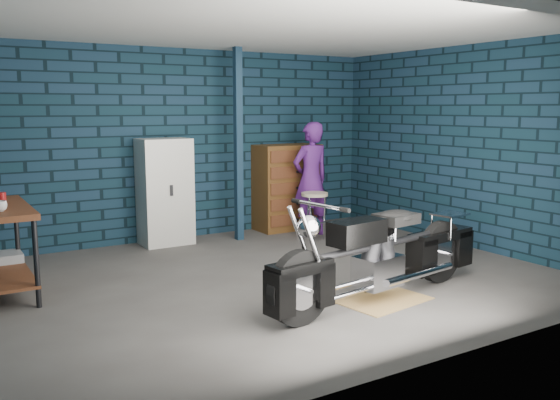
# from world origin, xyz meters

# --- Properties ---
(ground) EXTENTS (6.00, 6.00, 0.00)m
(ground) POSITION_xyz_m (0.00, 0.00, 0.00)
(ground) COLOR #4E4B48
(ground) RESTS_ON ground
(room_walls) EXTENTS (6.02, 5.01, 2.71)m
(room_walls) POSITION_xyz_m (0.00, 0.55, 1.90)
(room_walls) COLOR #0F2733
(room_walls) RESTS_ON ground
(support_post) EXTENTS (0.10, 0.10, 2.70)m
(support_post) POSITION_xyz_m (0.55, 1.95, 1.35)
(support_post) COLOR #13293D
(support_post) RESTS_ON ground
(drip_mat) EXTENTS (0.95, 0.77, 0.01)m
(drip_mat) POSITION_xyz_m (0.50, -1.18, 0.00)
(drip_mat) COLOR olive
(drip_mat) RESTS_ON ground
(motorcycle) EXTENTS (2.47, 1.00, 1.06)m
(motorcycle) POSITION_xyz_m (0.50, -1.18, 0.53)
(motorcycle) COLOR black
(motorcycle) RESTS_ON ground
(person) EXTENTS (0.63, 0.43, 1.67)m
(person) POSITION_xyz_m (1.58, 1.66, 0.84)
(person) COLOR #4D1C6B
(person) RESTS_ON ground
(locker) EXTENTS (0.68, 0.49, 1.46)m
(locker) POSITION_xyz_m (-0.44, 2.23, 0.73)
(locker) COLOR silver
(locker) RESTS_ON ground
(tool_chest) EXTENTS (0.98, 0.55, 1.31)m
(tool_chest) POSITION_xyz_m (1.54, 2.23, 0.66)
(tool_chest) COLOR brown
(tool_chest) RESTS_ON ground
(shop_stool) EXTENTS (0.49, 0.49, 0.69)m
(shop_stool) POSITION_xyz_m (1.44, 1.34, 0.34)
(shop_stool) COLOR #C0B291
(shop_stool) RESTS_ON ground
(cup_a) EXTENTS (0.14, 0.14, 0.10)m
(cup_a) POSITION_xyz_m (-2.68, 0.59, 0.96)
(cup_a) COLOR #C0B291
(cup_a) RESTS_ON workbench
(mug_red) EXTENTS (0.08, 0.08, 0.11)m
(mug_red) POSITION_xyz_m (-2.60, 1.13, 0.96)
(mug_red) COLOR maroon
(mug_red) RESTS_ON workbench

